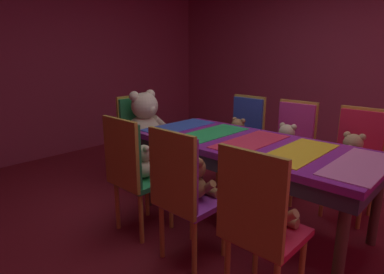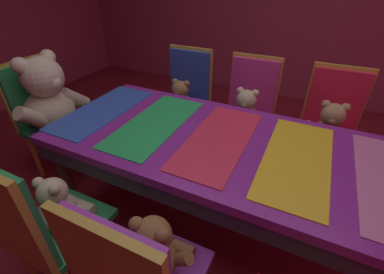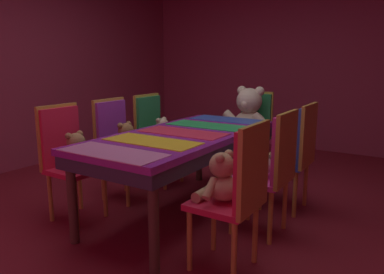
{
  "view_description": "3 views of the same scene",
  "coord_description": "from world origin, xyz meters",
  "px_view_note": "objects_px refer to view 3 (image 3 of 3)",
  "views": [
    {
      "loc": [
        -2.23,
        -1.41,
        1.46
      ],
      "look_at": [
        -0.23,
        0.45,
        0.74
      ],
      "focal_mm": 30.25,
      "sensor_mm": 36.0,
      "label": 1
    },
    {
      "loc": [
        -1.18,
        -0.4,
        1.56
      ],
      "look_at": [
        -0.12,
        0.11,
        0.79
      ],
      "focal_mm": 24.37,
      "sensor_mm": 36.0,
      "label": 2
    },
    {
      "loc": [
        1.78,
        -2.63,
        1.36
      ],
      "look_at": [
        -0.11,
        0.32,
        0.63
      ],
      "focal_mm": 35.08,
      "sensor_mm": 36.0,
      "label": 3
    }
  ],
  "objects_px": {
    "chair_left_1": "(116,138)",
    "teddy_right_2": "(283,146)",
    "chair_right_0": "(242,184)",
    "banquet_table": "(183,143)",
    "teddy_right_1": "(258,159)",
    "king_teddy_bear": "(248,116)",
    "chair_right_1": "(276,162)",
    "chair_left_0": "(66,150)",
    "chair_left_2": "(153,130)",
    "throne_chair": "(254,124)",
    "teddy_left_2": "(163,132)",
    "chair_right_2": "(299,147)",
    "teddy_left_0": "(77,153)",
    "teddy_left_1": "(127,140)",
    "teddy_right_0": "(221,180)"
  },
  "relations": [
    {
      "from": "chair_left_0",
      "to": "teddy_right_1",
      "type": "height_order",
      "value": "chair_left_0"
    },
    {
      "from": "chair_right_1",
      "to": "king_teddy_bear",
      "type": "height_order",
      "value": "king_teddy_bear"
    },
    {
      "from": "banquet_table",
      "to": "teddy_right_1",
      "type": "xyz_separation_m",
      "value": [
        0.69,
        0.03,
        -0.06
      ]
    },
    {
      "from": "chair_right_1",
      "to": "teddy_right_2",
      "type": "xyz_separation_m",
      "value": [
        -0.15,
        0.59,
        -0.01
      ]
    },
    {
      "from": "chair_right_2",
      "to": "teddy_left_1",
      "type": "bearing_deg",
      "value": 21.84
    },
    {
      "from": "king_teddy_bear",
      "to": "teddy_left_0",
      "type": "bearing_deg",
      "value": -19.09
    },
    {
      "from": "chair_left_1",
      "to": "teddy_left_2",
      "type": "height_order",
      "value": "chair_left_1"
    },
    {
      "from": "chair_left_1",
      "to": "teddy_right_0",
      "type": "height_order",
      "value": "chair_left_1"
    },
    {
      "from": "chair_left_1",
      "to": "teddy_right_0",
      "type": "relative_size",
      "value": 2.81
    },
    {
      "from": "teddy_left_1",
      "to": "banquet_table",
      "type": "bearing_deg",
      "value": -1.48
    },
    {
      "from": "chair_right_0",
      "to": "banquet_table",
      "type": "bearing_deg",
      "value": -35.12
    },
    {
      "from": "chair_left_0",
      "to": "chair_left_1",
      "type": "relative_size",
      "value": 1.0
    },
    {
      "from": "teddy_left_1",
      "to": "chair_right_1",
      "type": "xyz_separation_m",
      "value": [
        1.5,
        0.01,
        0.0
      ]
    },
    {
      "from": "teddy_right_2",
      "to": "king_teddy_bear",
      "type": "height_order",
      "value": "king_teddy_bear"
    },
    {
      "from": "teddy_left_1",
      "to": "chair_right_1",
      "type": "distance_m",
      "value": 1.5
    },
    {
      "from": "banquet_table",
      "to": "teddy_right_0",
      "type": "xyz_separation_m",
      "value": [
        0.69,
        -0.59,
        -0.05
      ]
    },
    {
      "from": "teddy_left_0",
      "to": "chair_left_1",
      "type": "xyz_separation_m",
      "value": [
        -0.13,
        0.6,
        0.0
      ]
    },
    {
      "from": "banquet_table",
      "to": "teddy_right_0",
      "type": "height_order",
      "value": "teddy_right_0"
    },
    {
      "from": "teddy_left_0",
      "to": "teddy_right_2",
      "type": "distance_m",
      "value": 1.82
    },
    {
      "from": "chair_right_0",
      "to": "chair_right_1",
      "type": "relative_size",
      "value": 1.0
    },
    {
      "from": "chair_right_1",
      "to": "teddy_right_2",
      "type": "bearing_deg",
      "value": -76.13
    },
    {
      "from": "teddy_right_1",
      "to": "king_teddy_bear",
      "type": "height_order",
      "value": "king_teddy_bear"
    },
    {
      "from": "chair_left_1",
      "to": "teddy_left_0",
      "type": "bearing_deg",
      "value": -77.35
    },
    {
      "from": "chair_left_1",
      "to": "teddy_right_0",
      "type": "xyz_separation_m",
      "value": [
        1.5,
        -0.61,
        0.0
      ]
    },
    {
      "from": "chair_left_1",
      "to": "teddy_right_2",
      "type": "xyz_separation_m",
      "value": [
        1.5,
        0.6,
        -0.01
      ]
    },
    {
      "from": "chair_right_0",
      "to": "teddy_right_0",
      "type": "xyz_separation_m",
      "value": [
        -0.15,
        -0.0,
        0.0
      ]
    },
    {
      "from": "chair_right_0",
      "to": "teddy_right_0",
      "type": "bearing_deg",
      "value": 0.0
    },
    {
      "from": "teddy_left_2",
      "to": "chair_right_0",
      "type": "xyz_separation_m",
      "value": [
        1.5,
        -1.18,
        0.02
      ]
    },
    {
      "from": "throne_chair",
      "to": "chair_right_0",
      "type": "bearing_deg",
      "value": 21.47
    },
    {
      "from": "teddy_left_2",
      "to": "chair_right_2",
      "type": "height_order",
      "value": "chair_right_2"
    },
    {
      "from": "teddy_right_0",
      "to": "throne_chair",
      "type": "xyz_separation_m",
      "value": [
        -0.69,
        2.13,
        -0.0
      ]
    },
    {
      "from": "throne_chair",
      "to": "teddy_left_0",
      "type": "bearing_deg",
      "value": -17.69
    },
    {
      "from": "chair_left_1",
      "to": "teddy_right_1",
      "type": "distance_m",
      "value": 1.5
    },
    {
      "from": "teddy_left_1",
      "to": "teddy_left_2",
      "type": "xyz_separation_m",
      "value": [
        0.01,
        0.57,
        -0.01
      ]
    },
    {
      "from": "chair_left_2",
      "to": "throne_chair",
      "type": "height_order",
      "value": "same"
    },
    {
      "from": "throne_chair",
      "to": "teddy_right_1",
      "type": "bearing_deg",
      "value": 24.36
    },
    {
      "from": "teddy_left_1",
      "to": "throne_chair",
      "type": "distance_m",
      "value": 1.67
    },
    {
      "from": "chair_left_1",
      "to": "teddy_right_2",
      "type": "height_order",
      "value": "chair_left_1"
    },
    {
      "from": "teddy_left_2",
      "to": "throne_chair",
      "type": "height_order",
      "value": "throne_chair"
    },
    {
      "from": "teddy_left_0",
      "to": "chair_right_1",
      "type": "bearing_deg",
      "value": 21.96
    },
    {
      "from": "chair_right_0",
      "to": "throne_chair",
      "type": "xyz_separation_m",
      "value": [
        -0.84,
        2.13,
        0.0
      ]
    },
    {
      "from": "teddy_right_1",
      "to": "king_teddy_bear",
      "type": "distance_m",
      "value": 1.52
    },
    {
      "from": "teddy_left_2",
      "to": "chair_right_2",
      "type": "xyz_separation_m",
      "value": [
        1.49,
        0.03,
        0.02
      ]
    },
    {
      "from": "chair_right_2",
      "to": "teddy_left_2",
      "type": "bearing_deg",
      "value": 1.09
    },
    {
      "from": "chair_left_0",
      "to": "teddy_left_1",
      "type": "bearing_deg",
      "value": 75.28
    },
    {
      "from": "teddy_left_2",
      "to": "teddy_right_1",
      "type": "distance_m",
      "value": 1.46
    },
    {
      "from": "chair_left_1",
      "to": "chair_right_0",
      "type": "xyz_separation_m",
      "value": [
        1.65,
        -0.61,
        0.0
      ]
    },
    {
      "from": "teddy_right_0",
      "to": "chair_right_2",
      "type": "xyz_separation_m",
      "value": [
        0.14,
        1.21,
        -0.0
      ]
    },
    {
      "from": "king_teddy_bear",
      "to": "chair_left_2",
      "type": "bearing_deg",
      "value": -45.49
    },
    {
      "from": "chair_left_0",
      "to": "king_teddy_bear",
      "type": "xyz_separation_m",
      "value": [
        0.82,
        1.96,
        0.12
      ]
    }
  ]
}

